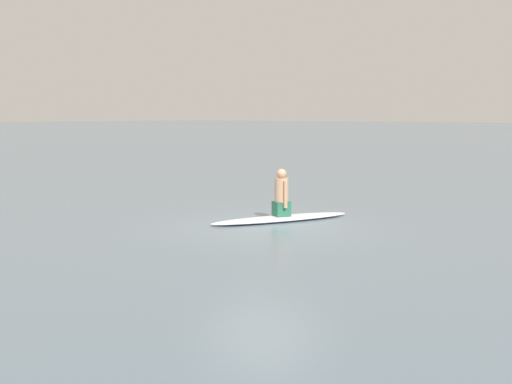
% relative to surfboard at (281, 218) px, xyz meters
% --- Properties ---
extents(ground_plane, '(400.00, 400.00, 0.00)m').
position_rel_surfboard_xyz_m(ground_plane, '(0.12, -0.79, -0.05)').
color(ground_plane, slate).
extents(surfboard, '(1.94, 3.30, 0.11)m').
position_rel_surfboard_xyz_m(surfboard, '(0.00, 0.00, 0.00)').
color(surfboard, white).
rests_on(surfboard, ground).
extents(person_paddler, '(0.44, 0.43, 1.04)m').
position_rel_surfboard_xyz_m(person_paddler, '(-0.00, -0.00, 0.52)').
color(person_paddler, '#26664C').
rests_on(person_paddler, surfboard).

